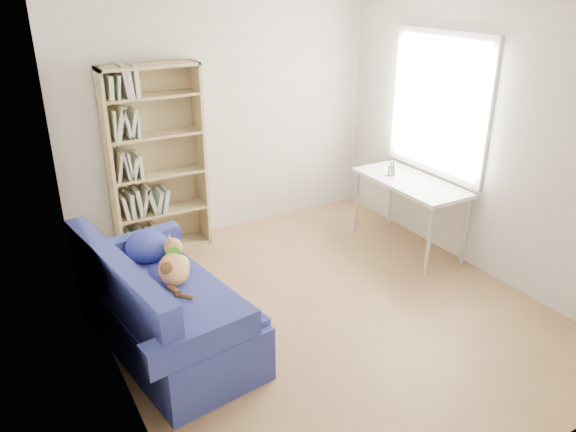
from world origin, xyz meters
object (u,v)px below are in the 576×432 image
(bookshelf, at_px, (157,169))
(desk, at_px, (410,187))
(sofa, at_px, (161,307))
(pen_cup, at_px, (392,170))

(bookshelf, xyz_separation_m, desk, (2.26, -1.25, -0.20))
(desk, bearing_deg, sofa, -172.29)
(sofa, height_order, desk, sofa)
(desk, relative_size, pen_cup, 8.21)
(bookshelf, distance_m, desk, 2.59)
(bookshelf, bearing_deg, pen_cup, -25.03)
(sofa, xyz_separation_m, bookshelf, (0.54, 1.63, 0.55))
(sofa, height_order, bookshelf, bookshelf)
(sofa, relative_size, bookshelf, 0.96)
(bookshelf, xyz_separation_m, pen_cup, (2.18, -1.02, -0.08))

